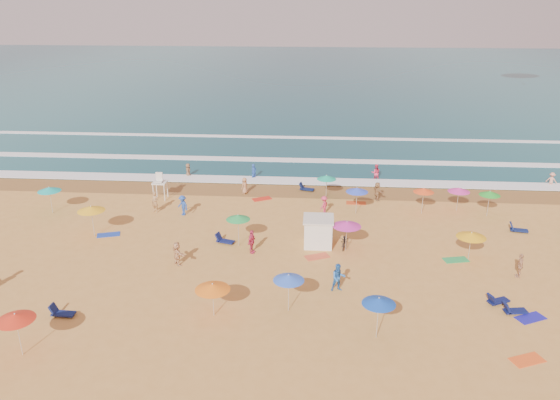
{
  "coord_description": "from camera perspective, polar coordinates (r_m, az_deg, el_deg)",
  "views": [
    {
      "loc": [
        2.53,
        -35.5,
        17.42
      ],
      "look_at": [
        -0.45,
        6.0,
        1.5
      ],
      "focal_mm": 35.0,
      "sensor_mm": 36.0,
      "label": 1
    }
  ],
  "objects": [
    {
      "name": "bicycle",
      "position": [
        39.95,
        6.73,
        -4.3
      ],
      "size": [
        0.85,
        1.9,
        0.96
      ],
      "primitive_type": "imported",
      "rotation": [
        0.0,
        0.0,
        -0.12
      ],
      "color": "black",
      "rests_on": "ground"
    },
    {
      "name": "wet_sand",
      "position": [
        51.12,
        1.02,
        1.02
      ],
      "size": [
        220.0,
        220.0,
        0.0
      ],
      "primitive_type": "plane",
      "color": "olive",
      "rests_on": "ground"
    },
    {
      "name": "towels",
      "position": [
        38.27,
        2.84,
        -6.14
      ],
      "size": [
        48.95,
        23.35,
        0.03
      ],
      "color": "red",
      "rests_on": "ground"
    },
    {
      "name": "cabana",
      "position": [
        39.95,
        4.01,
        -3.38
      ],
      "size": [
        2.0,
        2.0,
        2.0
      ],
      "primitive_type": "cube",
      "color": "white",
      "rests_on": "ground"
    },
    {
      "name": "ocean",
      "position": [
        120.79,
        2.93,
        12.62
      ],
      "size": [
        220.0,
        140.0,
        0.18
      ],
      "primitive_type": "cube",
      "color": "#0C4756",
      "rests_on": "ground"
    },
    {
      "name": "cabana_roof",
      "position": [
        39.53,
        4.05,
        -1.98
      ],
      "size": [
        2.2,
        2.2,
        0.12
      ],
      "primitive_type": "cube",
      "color": "silver",
      "rests_on": "cabana"
    },
    {
      "name": "surf_foam",
      "position": [
        59.45,
        1.49,
        4.0
      ],
      "size": [
        200.0,
        18.7,
        0.05
      ],
      "color": "white",
      "rests_on": "ground"
    },
    {
      "name": "loungers",
      "position": [
        37.68,
        5.28,
        -6.4
      ],
      "size": [
        44.89,
        22.84,
        0.34
      ],
      "color": "#101452",
      "rests_on": "ground"
    },
    {
      "name": "beach_umbrellas",
      "position": [
        38.72,
        1.08,
        -2.4
      ],
      "size": [
        50.45,
        27.12,
        0.74
      ],
      "color": "orange",
      "rests_on": "ground"
    },
    {
      "name": "ground",
      "position": [
        39.62,
        0.02,
        -5.14
      ],
      "size": [
        220.0,
        220.0,
        0.0
      ],
      "primitive_type": "plane",
      "color": "gold",
      "rests_on": "ground"
    },
    {
      "name": "lifeguard_stand",
      "position": [
        49.86,
        -12.41,
        1.27
      ],
      "size": [
        1.2,
        1.2,
        2.1
      ],
      "primitive_type": null,
      "color": "white",
      "rests_on": "ground"
    },
    {
      "name": "beachgoers",
      "position": [
        43.3,
        -1.17,
        -1.63
      ],
      "size": [
        48.93,
        24.51,
        2.12
      ],
      "color": "#AA7D4E",
      "rests_on": "ground"
    }
  ]
}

